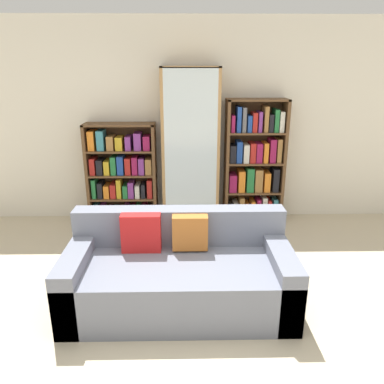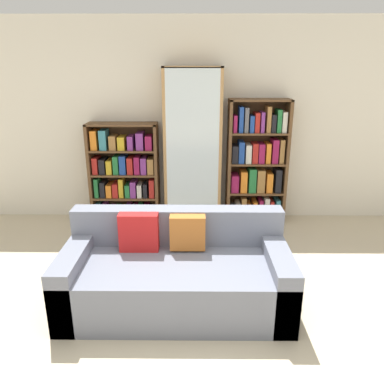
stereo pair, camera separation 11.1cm
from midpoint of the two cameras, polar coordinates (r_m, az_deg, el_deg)
ground_plane at (r=3.15m, az=0.17°, el=-22.83°), size 16.00×16.00×0.00m
wall_back at (r=5.19m, az=-0.52°, el=10.55°), size 6.93×0.06×2.70m
couch at (r=3.47m, az=-2.94°, el=-12.45°), size 1.99×0.93×0.82m
bookshelf_left at (r=5.21m, az=-11.20°, el=2.45°), size 0.93×0.32×1.37m
display_cabinet at (r=5.02m, az=-0.87°, el=6.63°), size 0.76×0.36×2.08m
bookshelf_right at (r=5.17m, az=8.86°, el=4.11°), size 0.80×0.32×1.68m
wine_bottle at (r=4.72m, az=4.74°, el=-5.70°), size 0.09×0.09×0.34m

